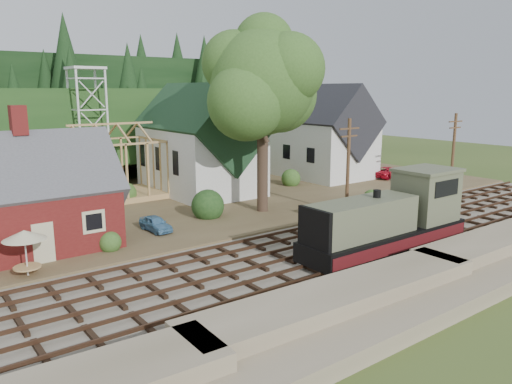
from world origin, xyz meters
TOP-DOWN VIEW (x-y plane):
  - ground at (0.00, 0.00)m, footprint 140.00×140.00m
  - embankment at (0.00, -8.50)m, footprint 64.00×5.00m
  - railroad_bed at (0.00, 0.00)m, footprint 64.00×11.00m
  - village_flat at (0.00, 18.00)m, footprint 64.00×26.00m
  - hillside at (0.00, 42.00)m, footprint 70.00×28.96m
  - ridge at (0.00, 58.00)m, footprint 80.00×20.00m
  - depot at (-16.00, 11.00)m, footprint 10.80×7.41m
  - church at (2.00, 19.68)m, footprint 8.40×15.17m
  - farmhouse at (18.00, 19.00)m, footprint 8.40×10.80m
  - timber_frame at (-6.00, 22.00)m, footprint 8.20×6.20m
  - lattice_tower at (-6.00, 28.00)m, footprint 3.20×3.20m
  - big_tree at (2.17, 10.08)m, footprint 10.90×8.40m
  - telegraph_pole_near at (7.00, 5.20)m, footprint 2.20×0.28m
  - telegraph_pole_far at (22.00, 5.20)m, footprint 2.20×0.28m
  - locomotive at (2.19, -3.00)m, footprint 12.51×3.13m
  - car_blue at (-7.85, 9.74)m, footprint 1.46×3.26m
  - car_green at (-16.63, 8.33)m, footprint 3.25×1.23m
  - car_red at (23.41, 13.86)m, footprint 4.65×2.32m
  - patio_set at (-17.29, 5.98)m, footprint 2.28×2.28m

SIDE VIEW (x-z plane):
  - ground at x=0.00m, z-range 0.00..0.00m
  - embankment at x=0.00m, z-range -0.80..0.80m
  - hillside at x=0.00m, z-range -6.37..6.37m
  - ridge at x=0.00m, z-range -6.00..6.00m
  - railroad_bed at x=0.00m, z-range 0.00..0.16m
  - village_flat at x=0.00m, z-range 0.00..0.30m
  - car_green at x=-16.63m, z-range 0.30..1.36m
  - car_blue at x=-7.85m, z-range 0.30..1.39m
  - car_red at x=23.41m, z-range 0.30..1.57m
  - locomotive at x=2.19m, z-range -0.30..4.69m
  - patio_set at x=-17.29m, z-range 1.19..3.73m
  - depot at x=-16.00m, z-range -1.29..7.71m
  - timber_frame at x=-6.00m, z-range -0.23..6.76m
  - telegraph_pole_near at x=7.00m, z-range 0.25..8.25m
  - telegraph_pole_far at x=22.00m, z-range 0.25..8.25m
  - farmhouse at x=18.00m, z-range -0.43..10.17m
  - church at x=2.00m, z-range -1.32..11.68m
  - lattice_tower at x=-6.00m, z-range 3.97..16.10m
  - big_tree at x=2.17m, z-range 2.87..17.57m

